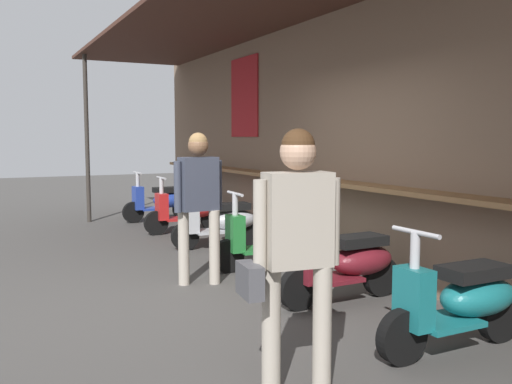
{
  "coord_description": "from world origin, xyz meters",
  "views": [
    {
      "loc": [
        5.16,
        -2.17,
        1.62
      ],
      "look_at": [
        -1.76,
        1.36,
        0.85
      ],
      "focal_mm": 38.99,
      "sensor_mm": 36.0,
      "label": 1
    }
  ],
  "objects_px": {
    "scooter_maroon": "(348,263)",
    "shopper_with_handbag": "(295,236)",
    "scooter_green": "(272,237)",
    "scooter_teal": "(462,301)",
    "scooter_red": "(189,210)",
    "shopper_browsing": "(199,192)",
    "scooter_blue": "(162,201)",
    "scooter_silver": "(223,221)"
  },
  "relations": [
    {
      "from": "scooter_red",
      "to": "scooter_teal",
      "type": "height_order",
      "value": "same"
    },
    {
      "from": "scooter_red",
      "to": "scooter_silver",
      "type": "distance_m",
      "value": 1.44
    },
    {
      "from": "scooter_silver",
      "to": "scooter_red",
      "type": "bearing_deg",
      "value": -85.99
    },
    {
      "from": "scooter_red",
      "to": "scooter_green",
      "type": "relative_size",
      "value": 1.0
    },
    {
      "from": "scooter_teal",
      "to": "shopper_with_handbag",
      "type": "distance_m",
      "value": 1.64
    },
    {
      "from": "scooter_green",
      "to": "shopper_browsing",
      "type": "height_order",
      "value": "shopper_browsing"
    },
    {
      "from": "scooter_green",
      "to": "shopper_browsing",
      "type": "bearing_deg",
      "value": 19.49
    },
    {
      "from": "scooter_red",
      "to": "scooter_blue",
      "type": "bearing_deg",
      "value": -88.81
    },
    {
      "from": "scooter_blue",
      "to": "scooter_red",
      "type": "bearing_deg",
      "value": 88.3
    },
    {
      "from": "shopper_browsing",
      "to": "shopper_with_handbag",
      "type": "bearing_deg",
      "value": 166.47
    },
    {
      "from": "shopper_with_handbag",
      "to": "shopper_browsing",
      "type": "height_order",
      "value": "shopper_with_handbag"
    },
    {
      "from": "scooter_silver",
      "to": "scooter_blue",
      "type": "bearing_deg",
      "value": -85.99
    },
    {
      "from": "scooter_maroon",
      "to": "shopper_with_handbag",
      "type": "xyz_separation_m",
      "value": [
        1.49,
        -1.51,
        0.63
      ]
    },
    {
      "from": "scooter_teal",
      "to": "shopper_with_handbag",
      "type": "relative_size",
      "value": 0.84
    },
    {
      "from": "scooter_silver",
      "to": "scooter_teal",
      "type": "xyz_separation_m",
      "value": [
        4.5,
        0.0,
        0.0
      ]
    },
    {
      "from": "scooter_red",
      "to": "scooter_maroon",
      "type": "bearing_deg",
      "value": 91.19
    },
    {
      "from": "scooter_maroon",
      "to": "scooter_green",
      "type": "bearing_deg",
      "value": -91.38
    },
    {
      "from": "scooter_green",
      "to": "scooter_teal",
      "type": "relative_size",
      "value": 1.0
    },
    {
      "from": "scooter_blue",
      "to": "scooter_green",
      "type": "xyz_separation_m",
      "value": [
        4.44,
        -0.0,
        0.0
      ]
    },
    {
      "from": "scooter_blue",
      "to": "shopper_with_handbag",
      "type": "bearing_deg",
      "value": 76.93
    },
    {
      "from": "shopper_with_handbag",
      "to": "scooter_blue",
      "type": "bearing_deg",
      "value": 176.35
    },
    {
      "from": "scooter_blue",
      "to": "scooter_teal",
      "type": "distance_m",
      "value": 7.45
    },
    {
      "from": "scooter_silver",
      "to": "scooter_teal",
      "type": "distance_m",
      "value": 4.5
    },
    {
      "from": "scooter_silver",
      "to": "shopper_with_handbag",
      "type": "height_order",
      "value": "shopper_with_handbag"
    },
    {
      "from": "scooter_teal",
      "to": "scooter_maroon",
      "type": "bearing_deg",
      "value": -89.9
    },
    {
      "from": "scooter_green",
      "to": "scooter_teal",
      "type": "height_order",
      "value": "same"
    },
    {
      "from": "scooter_green",
      "to": "scooter_teal",
      "type": "distance_m",
      "value": 3.01
    },
    {
      "from": "scooter_green",
      "to": "scooter_maroon",
      "type": "height_order",
      "value": "same"
    },
    {
      "from": "scooter_red",
      "to": "shopper_with_handbag",
      "type": "xyz_separation_m",
      "value": [
        6.0,
        -1.51,
        0.63
      ]
    },
    {
      "from": "scooter_blue",
      "to": "scooter_green",
      "type": "height_order",
      "value": "same"
    },
    {
      "from": "scooter_teal",
      "to": "shopper_with_handbag",
      "type": "xyz_separation_m",
      "value": [
        0.06,
        -1.51,
        0.63
      ]
    },
    {
      "from": "scooter_teal",
      "to": "shopper_with_handbag",
      "type": "bearing_deg",
      "value": 2.36
    },
    {
      "from": "scooter_silver",
      "to": "shopper_with_handbag",
      "type": "bearing_deg",
      "value": 75.68
    },
    {
      "from": "scooter_silver",
      "to": "shopper_with_handbag",
      "type": "xyz_separation_m",
      "value": [
        4.56,
        -1.51,
        0.63
      ]
    },
    {
      "from": "scooter_blue",
      "to": "scooter_red",
      "type": "xyz_separation_m",
      "value": [
        1.51,
        0.0,
        0.0
      ]
    },
    {
      "from": "scooter_blue",
      "to": "scooter_green",
      "type": "bearing_deg",
      "value": 88.3
    },
    {
      "from": "scooter_red",
      "to": "shopper_browsing",
      "type": "relative_size",
      "value": 0.84
    },
    {
      "from": "scooter_blue",
      "to": "scooter_teal",
      "type": "bearing_deg",
      "value": 88.3
    },
    {
      "from": "scooter_teal",
      "to": "shopper_browsing",
      "type": "xyz_separation_m",
      "value": [
        -2.71,
        -1.07,
        0.64
      ]
    },
    {
      "from": "scooter_blue",
      "to": "scooter_maroon",
      "type": "bearing_deg",
      "value": 88.3
    },
    {
      "from": "scooter_red",
      "to": "shopper_with_handbag",
      "type": "relative_size",
      "value": 0.84
    },
    {
      "from": "scooter_red",
      "to": "scooter_green",
      "type": "bearing_deg",
      "value": 91.19
    }
  ]
}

